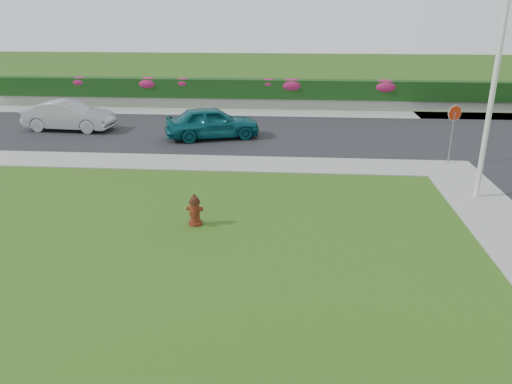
# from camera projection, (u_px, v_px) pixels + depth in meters

# --- Properties ---
(ground) EXTENTS (120.00, 120.00, 0.00)m
(ground) POSITION_uv_depth(u_px,v_px,m) (233.00, 287.00, 10.70)
(ground) COLOR black
(ground) RESTS_ON ground
(street_far) EXTENTS (26.00, 8.00, 0.04)m
(street_far) POSITION_uv_depth(u_px,v_px,m) (166.00, 132.00, 24.16)
(street_far) COLOR black
(street_far) RESTS_ON ground
(sidewalk_far) EXTENTS (24.00, 2.00, 0.04)m
(sidewalk_far) POSITION_uv_depth(u_px,v_px,m) (110.00, 161.00, 19.56)
(sidewalk_far) COLOR gray
(sidewalk_far) RESTS_ON ground
(curb_corner) EXTENTS (2.00, 2.00, 0.04)m
(curb_corner) POSITION_uv_depth(u_px,v_px,m) (449.00, 169.00, 18.59)
(curb_corner) COLOR gray
(curb_corner) RESTS_ON ground
(sidewalk_beyond) EXTENTS (34.00, 2.00, 0.04)m
(sidewalk_beyond) POSITION_uv_depth(u_px,v_px,m) (256.00, 113.00, 28.54)
(sidewalk_beyond) COLOR gray
(sidewalk_beyond) RESTS_ON ground
(retaining_wall) EXTENTS (34.00, 0.40, 0.60)m
(retaining_wall) POSITION_uv_depth(u_px,v_px,m) (258.00, 103.00, 29.84)
(retaining_wall) COLOR gray
(retaining_wall) RESTS_ON ground
(hedge) EXTENTS (32.00, 0.90, 1.10)m
(hedge) POSITION_uv_depth(u_px,v_px,m) (259.00, 89.00, 29.64)
(hedge) COLOR black
(hedge) RESTS_ON retaining_wall
(fire_hydrant) EXTENTS (0.46, 0.43, 0.89)m
(fire_hydrant) POSITION_uv_depth(u_px,v_px,m) (195.00, 210.00, 13.67)
(fire_hydrant) COLOR #4A200B
(fire_hydrant) RESTS_ON ground
(sedan_teal) EXTENTS (4.57, 2.93, 1.45)m
(sedan_teal) POSITION_uv_depth(u_px,v_px,m) (212.00, 122.00, 22.66)
(sedan_teal) COLOR #0C565E
(sedan_teal) RESTS_ON street_far
(sedan_silver) EXTENTS (4.38, 1.77, 1.41)m
(sedan_silver) POSITION_uv_depth(u_px,v_px,m) (69.00, 116.00, 24.16)
(sedan_silver) COLOR #A4A7AB
(sedan_silver) RESTS_ON street_far
(utility_pole) EXTENTS (0.16, 0.16, 6.73)m
(utility_pole) POSITION_uv_depth(u_px,v_px,m) (493.00, 90.00, 14.65)
(utility_pole) COLOR silver
(utility_pole) RESTS_ON ground
(stop_sign) EXTENTS (0.58, 0.26, 2.27)m
(stop_sign) POSITION_uv_depth(u_px,v_px,m) (454.00, 121.00, 18.67)
(stop_sign) COLOR slate
(stop_sign) RESTS_ON ground
(flower_clump_a) EXTENTS (1.26, 0.81, 0.63)m
(flower_clump_a) POSITION_uv_depth(u_px,v_px,m) (80.00, 82.00, 30.25)
(flower_clump_a) COLOR #B01E5D
(flower_clump_a) RESTS_ON hedge
(flower_clump_b) EXTENTS (1.47, 0.94, 0.73)m
(flower_clump_b) POSITION_uv_depth(u_px,v_px,m) (148.00, 83.00, 29.95)
(flower_clump_b) COLOR #B01E5D
(flower_clump_b) RESTS_ON hedge
(flower_clump_c) EXTENTS (1.21, 0.78, 0.61)m
(flower_clump_c) POSITION_uv_depth(u_px,v_px,m) (183.00, 83.00, 29.78)
(flower_clump_c) COLOR #B01E5D
(flower_clump_c) RESTS_ON hedge
(flower_clump_d) EXTENTS (1.16, 0.75, 0.58)m
(flower_clump_d) POSITION_uv_depth(u_px,v_px,m) (268.00, 84.00, 29.40)
(flower_clump_d) COLOR #B01E5D
(flower_clump_d) RESTS_ON hedge
(flower_clump_e) EXTENTS (1.52, 0.97, 0.76)m
(flower_clump_e) POSITION_uv_depth(u_px,v_px,m) (292.00, 85.00, 29.32)
(flower_clump_e) COLOR #B01E5D
(flower_clump_e) RESTS_ON hedge
(flower_clump_f) EXTENTS (1.57, 1.01, 0.79)m
(flower_clump_f) POSITION_uv_depth(u_px,v_px,m) (385.00, 86.00, 28.92)
(flower_clump_f) COLOR #B01E5D
(flower_clump_f) RESTS_ON hedge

